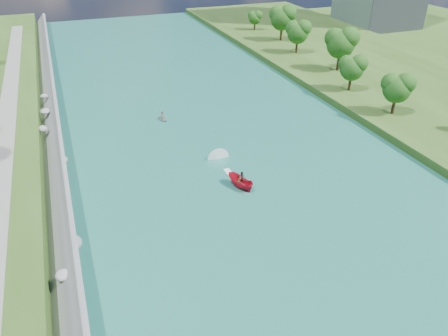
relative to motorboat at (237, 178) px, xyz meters
name	(u,v)px	position (x,y,z in m)	size (l,w,h in m)	color
ground	(306,254)	(1.60, -16.77, -0.89)	(260.00, 260.00, 0.00)	#2D5119
river_water	(239,170)	(1.60, 3.23, -0.84)	(55.00, 240.00, 0.10)	#1A645C
riprap_bank	(57,197)	(-24.24, 2.70, 0.91)	(4.24, 236.00, 4.09)	slate
trees_east	(427,92)	(38.23, 5.89, 5.92)	(13.15, 144.81, 11.72)	#254C14
motorboat	(237,178)	(0.00, 0.00, 0.00)	(3.60, 19.26, 2.08)	red
raft	(163,118)	(-4.54, 25.48, -0.41)	(2.43, 2.98, 1.70)	gray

